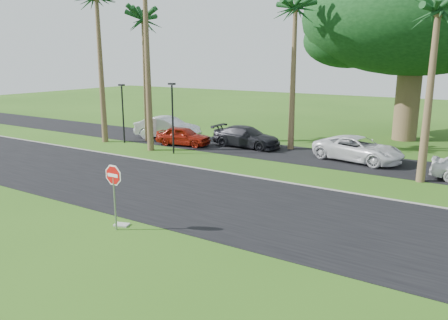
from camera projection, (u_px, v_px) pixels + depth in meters
ground at (159, 205)px, 18.94m from camera, size 120.00×120.00×0.00m
road at (187, 193)px, 20.59m from camera, size 120.00×8.00×0.02m
parking_strip at (281, 153)px, 29.23m from camera, size 120.00×5.00×0.02m
curb at (231, 174)px, 23.91m from camera, size 120.00×0.12×0.06m
stop_sign_near at (114, 184)px, 15.81m from camera, size 1.05×0.07×2.62m
palm_left_far at (96, 1)px, 30.78m from camera, size 5.00×5.00×11.50m
palm_left_mid at (143, 23)px, 31.46m from camera, size 5.00×5.00×10.00m
palm_center at (295, 11)px, 28.36m from camera, size 5.00×5.00×10.50m
palm_right_near at (438, 15)px, 20.62m from camera, size 5.00×5.00×9.50m
canopy_tree at (415, 19)px, 31.88m from camera, size 16.50×16.50×13.12m
streetlight_left at (123, 109)px, 32.16m from camera, size 0.45×0.25×4.34m
streetlight_right at (173, 114)px, 28.45m from camera, size 0.45×0.25×4.64m
car_silver at (167, 128)px, 34.09m from camera, size 5.39×2.58×1.70m
car_red at (183, 136)px, 31.56m from camera, size 4.20×2.28×1.36m
car_dark at (246, 137)px, 30.96m from camera, size 5.04×2.10×1.46m
car_minivan at (358, 149)px, 26.73m from camera, size 5.79×3.48×1.51m
utility_slab at (122, 225)px, 16.61m from camera, size 0.63×0.50×0.06m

